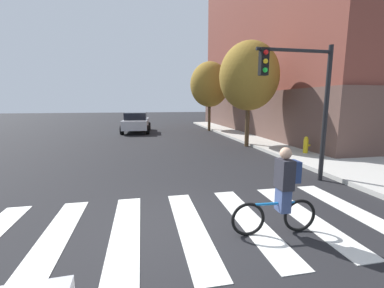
{
  "coord_description": "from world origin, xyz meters",
  "views": [
    {
      "loc": [
        -0.59,
        -4.73,
        2.51
      ],
      "look_at": [
        0.82,
        2.35,
        1.31
      ],
      "focal_mm": 23.68,
      "sensor_mm": 36.0,
      "label": 1
    }
  ],
  "objects_px": {
    "sedan_mid": "(136,122)",
    "cyclist": "(282,191)",
    "street_tree_near": "(249,76)",
    "street_tree_mid": "(210,85)",
    "traffic_light_near": "(303,90)",
    "fire_hydrant": "(306,145)"
  },
  "relations": [
    {
      "from": "sedan_mid",
      "to": "cyclist",
      "type": "bearing_deg",
      "value": -80.38
    },
    {
      "from": "street_tree_near",
      "to": "street_tree_mid",
      "type": "xyz_separation_m",
      "value": [
        -0.02,
        8.16,
        0.09
      ]
    },
    {
      "from": "traffic_light_near",
      "to": "fire_hydrant",
      "type": "relative_size",
      "value": 5.38
    },
    {
      "from": "cyclist",
      "to": "sedan_mid",
      "type": "bearing_deg",
      "value": 99.62
    },
    {
      "from": "fire_hydrant",
      "to": "sedan_mid",
      "type": "bearing_deg",
      "value": 124.86
    },
    {
      "from": "street_tree_mid",
      "to": "sedan_mid",
      "type": "bearing_deg",
      "value": 178.02
    },
    {
      "from": "sedan_mid",
      "to": "fire_hydrant",
      "type": "relative_size",
      "value": 6.3
    },
    {
      "from": "cyclist",
      "to": "fire_hydrant",
      "type": "bearing_deg",
      "value": 51.6
    },
    {
      "from": "sedan_mid",
      "to": "traffic_light_near",
      "type": "xyz_separation_m",
      "value": [
        5.25,
        -14.86,
        2.0
      ]
    },
    {
      "from": "cyclist",
      "to": "street_tree_mid",
      "type": "height_order",
      "value": "street_tree_mid"
    },
    {
      "from": "sedan_mid",
      "to": "traffic_light_near",
      "type": "bearing_deg",
      "value": -70.55
    },
    {
      "from": "street_tree_near",
      "to": "fire_hydrant",
      "type": "bearing_deg",
      "value": -61.67
    },
    {
      "from": "traffic_light_near",
      "to": "street_tree_near",
      "type": "bearing_deg",
      "value": 80.64
    },
    {
      "from": "sedan_mid",
      "to": "traffic_light_near",
      "type": "relative_size",
      "value": 1.17
    },
    {
      "from": "cyclist",
      "to": "fire_hydrant",
      "type": "xyz_separation_m",
      "value": [
        4.96,
        6.26,
        -0.31
      ]
    },
    {
      "from": "cyclist",
      "to": "street_tree_mid",
      "type": "relative_size",
      "value": 0.29
    },
    {
      "from": "sedan_mid",
      "to": "cyclist",
      "type": "distance_m",
      "value": 17.93
    },
    {
      "from": "fire_hydrant",
      "to": "traffic_light_near",
      "type": "bearing_deg",
      "value": -128.18
    },
    {
      "from": "cyclist",
      "to": "fire_hydrant",
      "type": "distance_m",
      "value": 7.99
    },
    {
      "from": "cyclist",
      "to": "traffic_light_near",
      "type": "height_order",
      "value": "traffic_light_near"
    },
    {
      "from": "cyclist",
      "to": "fire_hydrant",
      "type": "relative_size",
      "value": 2.19
    },
    {
      "from": "traffic_light_near",
      "to": "street_tree_near",
      "type": "height_order",
      "value": "street_tree_near"
    }
  ]
}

